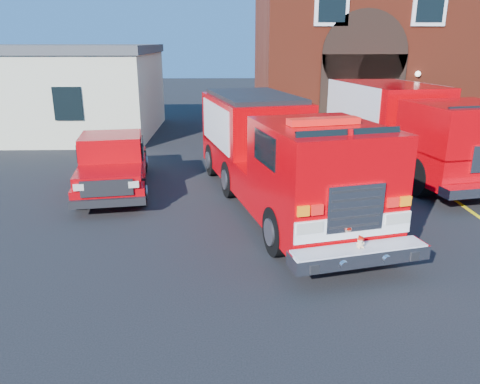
{
  "coord_description": "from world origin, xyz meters",
  "views": [
    {
      "loc": [
        -0.28,
        -11.16,
        4.53
      ],
      "look_at": [
        0.0,
        -1.2,
        1.3
      ],
      "focal_mm": 35.0,
      "sensor_mm": 36.0,
      "label": 1
    }
  ],
  "objects_px": {
    "side_building": "(53,89)",
    "fire_engine": "(277,153)",
    "pickup_truck": "(114,163)",
    "secondary_truck": "(402,124)",
    "fire_station": "(405,46)"
  },
  "relations": [
    {
      "from": "fire_engine",
      "to": "pickup_truck",
      "type": "height_order",
      "value": "fire_engine"
    },
    {
      "from": "fire_station",
      "to": "secondary_truck",
      "type": "xyz_separation_m",
      "value": [
        -2.88,
        -8.36,
        -2.62
      ]
    },
    {
      "from": "fire_station",
      "to": "pickup_truck",
      "type": "bearing_deg",
      "value": -140.33
    },
    {
      "from": "fire_engine",
      "to": "secondary_truck",
      "type": "height_order",
      "value": "secondary_truck"
    },
    {
      "from": "pickup_truck",
      "to": "secondary_truck",
      "type": "distance_m",
      "value": 10.28
    },
    {
      "from": "secondary_truck",
      "to": "fire_engine",
      "type": "bearing_deg",
      "value": -141.55
    },
    {
      "from": "fire_engine",
      "to": "side_building",
      "type": "bearing_deg",
      "value": 131.76
    },
    {
      "from": "side_building",
      "to": "fire_engine",
      "type": "bearing_deg",
      "value": -48.24
    },
    {
      "from": "fire_engine",
      "to": "secondary_truck",
      "type": "distance_m",
      "value": 6.37
    },
    {
      "from": "fire_station",
      "to": "pickup_truck",
      "type": "xyz_separation_m",
      "value": [
        -12.87,
        -10.67,
        -3.4
      ]
    },
    {
      "from": "fire_station",
      "to": "side_building",
      "type": "distance_m",
      "value": 18.13
    },
    {
      "from": "secondary_truck",
      "to": "fire_station",
      "type": "bearing_deg",
      "value": 70.98
    },
    {
      "from": "pickup_truck",
      "to": "secondary_truck",
      "type": "height_order",
      "value": "secondary_truck"
    },
    {
      "from": "fire_station",
      "to": "fire_engine",
      "type": "distance_m",
      "value": 14.87
    },
    {
      "from": "side_building",
      "to": "secondary_truck",
      "type": "bearing_deg",
      "value": -26.02
    }
  ]
}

